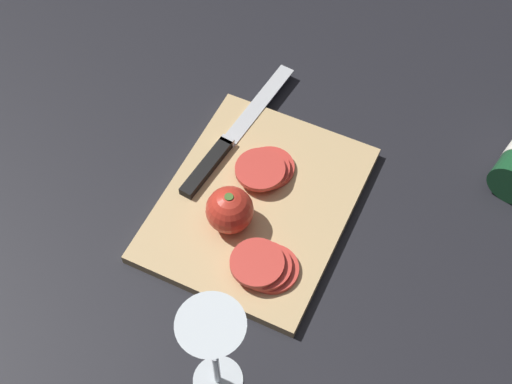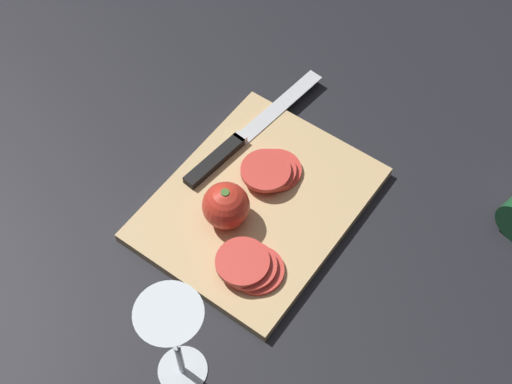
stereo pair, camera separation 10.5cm
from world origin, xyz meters
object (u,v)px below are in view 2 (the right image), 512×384
(knife, at_px, (230,148))
(wine_glass, at_px, (173,333))
(tomato_slice_stack_far, at_px, (271,170))
(tomato_slice_stack_near, at_px, (250,266))
(whole_tomato, at_px, (226,206))

(knife, bearing_deg, wine_glass, -147.23)
(tomato_slice_stack_far, bearing_deg, tomato_slice_stack_near, 24.80)
(knife, bearing_deg, tomato_slice_stack_far, -85.10)
(tomato_slice_stack_far, bearing_deg, wine_glass, 14.16)
(tomato_slice_stack_near, height_order, tomato_slice_stack_far, same)
(whole_tomato, xyz_separation_m, tomato_slice_stack_far, (-0.10, 0.01, -0.02))
(knife, bearing_deg, whole_tomato, -139.33)
(tomato_slice_stack_far, bearing_deg, whole_tomato, -4.68)
(wine_glass, xyz_separation_m, tomato_slice_stack_near, (-0.17, -0.01, -0.10))
(knife, xyz_separation_m, tomato_slice_stack_near, (0.15, 0.15, 0.01))
(wine_glass, height_order, tomato_slice_stack_near, wine_glass)
(wine_glass, bearing_deg, tomato_slice_stack_near, -176.58)
(wine_glass, relative_size, knife, 0.60)
(wine_glass, distance_m, whole_tomato, 0.25)
(whole_tomato, relative_size, tomato_slice_stack_near, 0.74)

